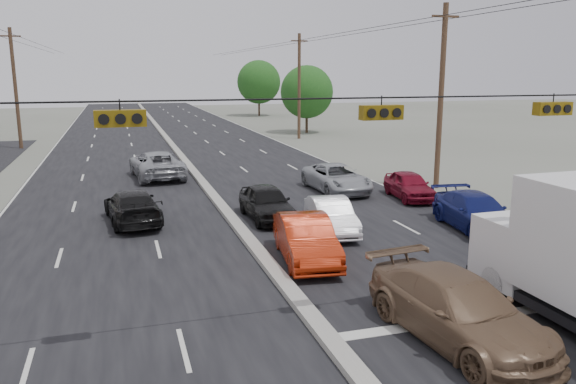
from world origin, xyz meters
The scene contains 18 objects.
ground centered at (0.00, 0.00, 0.00)m, with size 200.00×200.00×0.00m, color #606356.
road_surface centered at (0.00, 30.00, 0.00)m, with size 20.00×160.00×0.02m, color black.
center_median centered at (0.00, 30.00, 0.10)m, with size 0.50×160.00×0.20m, color gray.
utility_pole_left_c centered at (-12.50, 40.00, 5.11)m, with size 1.60×0.30×10.00m.
utility_pole_right_b centered at (12.50, 15.00, 5.11)m, with size 1.60×0.30×10.00m.
utility_pole_right_c centered at (12.50, 40.00, 5.11)m, with size 1.60×0.30×10.00m.
traffic_signals centered at (1.40, 0.00, 5.49)m, with size 25.00×0.30×0.54m.
tree_right_mid centered at (15.00, 45.00, 4.34)m, with size 5.60×5.60×7.14m.
tree_right_far centered at (16.00, 70.00, 4.96)m, with size 6.40×6.40×8.16m.
tan_sedan centered at (3.00, -1.43, 0.80)m, with size 2.24×5.51×1.60m, color brown.
red_sedan centered at (1.40, 5.21, 0.77)m, with size 1.64×4.70×1.55m, color #AA230A.
queue_car_a centered at (1.55, 11.02, 0.76)m, with size 1.79×4.44×1.51m, color black.
queue_car_b centered at (3.50, 8.23, 0.69)m, with size 1.46×4.19×1.38m, color white.
queue_car_c centered at (6.70, 15.64, 0.74)m, with size 2.44×5.30×1.47m, color #9FA2A6.
queue_car_d centered at (9.34, 6.85, 0.74)m, with size 2.07×5.10×1.48m, color navy.
queue_car_e centered at (9.60, 12.85, 0.70)m, with size 1.66×4.12×1.40m, color maroon.
oncoming_near centered at (-4.15, 12.14, 0.72)m, with size 2.02×4.97×1.44m, color black.
oncoming_far centered at (-2.38, 22.60, 0.83)m, with size 2.75×5.96×1.66m, color #97999E.
Camera 1 is at (-4.59, -12.28, 6.39)m, focal length 35.00 mm.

